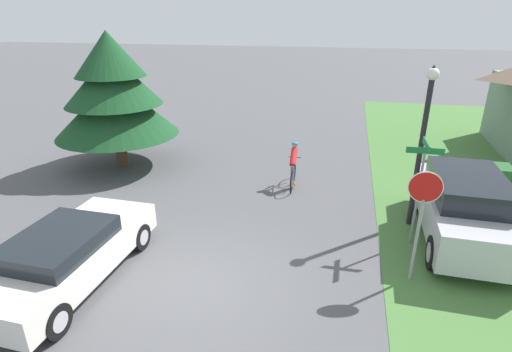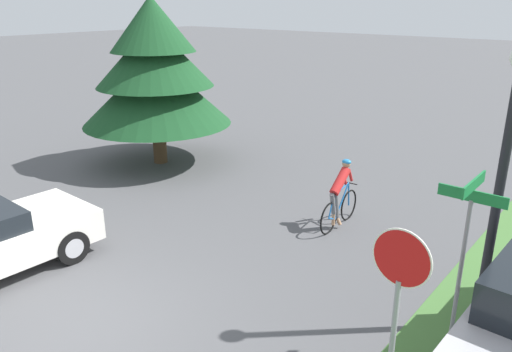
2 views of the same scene
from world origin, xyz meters
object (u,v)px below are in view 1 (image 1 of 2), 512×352
Objects in this scene: cyclist at (293,167)px; parked_suv_right at (464,208)px; street_name_sign at (421,175)px; sedan_left_lane at (68,255)px; conifer_tall_near at (113,92)px; street_lamp at (423,132)px; stop_sign at (422,206)px.

parked_suv_right is at bearing -119.30° from cyclist.
sedan_left_lane is at bearing -155.98° from street_name_sign.
cyclist is 7.42m from conifer_tall_near.
parked_suv_right is at bearing -64.96° from sedan_left_lane.
street_lamp is at bearing -119.58° from cyclist.
street_lamp is at bearing 65.44° from parked_suv_right.
street_lamp is (-1.21, 0.60, 1.86)m from parked_suv_right.
conifer_tall_near is (-10.77, 2.55, 0.17)m from street_lamp.
conifer_tall_near is at bearing 82.79° from cyclist.
sedan_left_lane is 1.74× the size of stop_sign.
street_name_sign is at bearing -64.57° from sedan_left_lane.
conifer_tall_near reaches higher than stop_sign.
street_lamp is at bearing 85.39° from street_name_sign.
cyclist is at bearing 140.17° from street_name_sign.
conifer_tall_near reaches higher than street_name_sign.
stop_sign is at bearing 147.29° from parked_suv_right.
cyclist reaches higher than sedan_left_lane.
street_lamp is at bearing -93.45° from stop_sign.
sedan_left_lane is at bearing 15.93° from stop_sign.
parked_suv_right is (4.92, -2.52, 0.19)m from cyclist.
street_name_sign is (3.63, -3.02, 1.21)m from cyclist.
cyclist is 4.87m from street_name_sign.
street_lamp reaches higher than parked_suv_right.
street_lamp is at bearing -58.52° from sedan_left_lane.
stop_sign is (3.42, -4.72, 1.15)m from cyclist.
street_lamp is 0.87× the size of conifer_tall_near.
street_name_sign is (0.21, 1.69, 0.06)m from stop_sign.
street_name_sign is at bearing -131.99° from cyclist.
street_lamp is (7.93, 4.59, 2.11)m from sedan_left_lane.
conifer_tall_near is (-10.68, 3.65, 1.01)m from street_name_sign.
street_lamp is 11.07m from conifer_tall_near.
stop_sign is 1.71m from street_name_sign.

